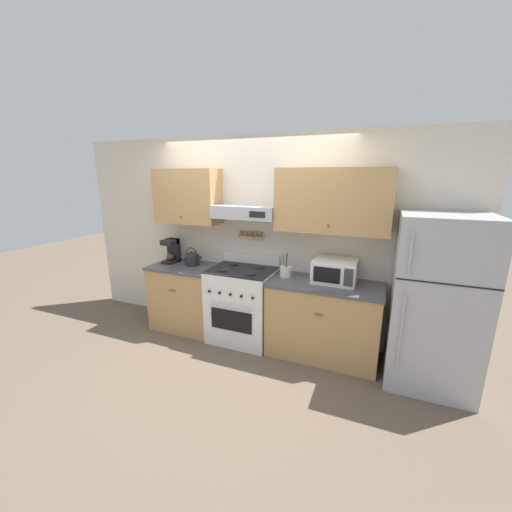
% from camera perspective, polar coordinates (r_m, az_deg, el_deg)
% --- Properties ---
extents(ground_plane, '(16.00, 16.00, 0.00)m').
position_cam_1_polar(ground_plane, '(4.01, -4.36, -16.58)').
color(ground_plane, brown).
extents(wall_back, '(5.20, 0.46, 2.55)m').
position_cam_1_polar(wall_back, '(4.00, 0.09, 5.54)').
color(wall_back, beige).
rests_on(wall_back, ground_plane).
extents(counter_left, '(0.90, 0.64, 0.89)m').
position_cam_1_polar(counter_left, '(4.46, -12.41, -7.17)').
color(counter_left, tan).
rests_on(counter_left, ground_plane).
extents(counter_right, '(1.27, 0.64, 0.89)m').
position_cam_1_polar(counter_right, '(3.79, 12.12, -11.20)').
color(counter_right, tan).
rests_on(counter_right, ground_plane).
extents(stove_range, '(0.78, 0.66, 1.07)m').
position_cam_1_polar(stove_range, '(4.04, -2.52, -8.73)').
color(stove_range, white).
rests_on(stove_range, ground_plane).
extents(refrigerator, '(0.80, 0.76, 1.73)m').
position_cam_1_polar(refrigerator, '(3.56, 29.89, -7.33)').
color(refrigerator, '#ADAFB5').
rests_on(refrigerator, ground_plane).
extents(tea_kettle, '(0.25, 0.20, 0.24)m').
position_cam_1_polar(tea_kettle, '(4.31, -11.57, -0.40)').
color(tea_kettle, '#232326').
rests_on(tea_kettle, counter_left).
extents(coffee_maker, '(0.17, 0.23, 0.32)m').
position_cam_1_polar(coffee_maker, '(4.51, -15.03, 1.02)').
color(coffee_maker, black).
rests_on(coffee_maker, counter_left).
extents(microwave, '(0.48, 0.38, 0.26)m').
position_cam_1_polar(microwave, '(3.64, 14.11, -2.64)').
color(microwave, white).
rests_on(microwave, counter_right).
extents(utensil_crock, '(0.14, 0.14, 0.28)m').
position_cam_1_polar(utensil_crock, '(3.76, 5.43, -2.72)').
color(utensil_crock, silver).
rests_on(utensil_crock, counter_right).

